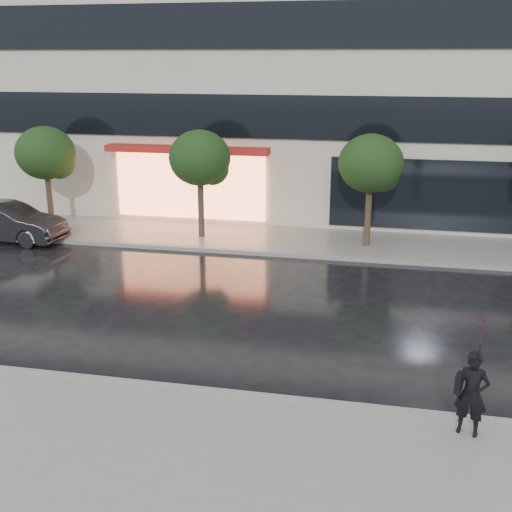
# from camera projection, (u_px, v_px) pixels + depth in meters

# --- Properties ---
(ground) EXTENTS (120.00, 120.00, 0.00)m
(ground) POSITION_uv_depth(u_px,v_px,m) (205.00, 371.00, 13.72)
(ground) COLOR black
(ground) RESTS_ON ground
(sidewalk_near) EXTENTS (60.00, 4.50, 0.12)m
(sidewalk_near) POSITION_uv_depth(u_px,v_px,m) (150.00, 458.00, 10.66)
(sidewalk_near) COLOR slate
(sidewalk_near) RESTS_ON ground
(sidewalk_far) EXTENTS (60.00, 3.50, 0.12)m
(sidewalk_far) POSITION_uv_depth(u_px,v_px,m) (283.00, 240.00, 23.28)
(sidewalk_far) COLOR slate
(sidewalk_far) RESTS_ON ground
(curb_near) EXTENTS (60.00, 0.25, 0.14)m
(curb_near) POSITION_uv_depth(u_px,v_px,m) (191.00, 391.00, 12.76)
(curb_near) COLOR gray
(curb_near) RESTS_ON ground
(curb_far) EXTENTS (60.00, 0.25, 0.14)m
(curb_far) POSITION_uv_depth(u_px,v_px,m) (275.00, 254.00, 21.64)
(curb_far) COLOR gray
(curb_far) RESTS_ON ground
(tree_far_west) EXTENTS (2.20, 2.20, 3.99)m
(tree_far_west) POSITION_uv_depth(u_px,v_px,m) (47.00, 155.00, 23.96)
(tree_far_west) COLOR #33261C
(tree_far_west) RESTS_ON ground
(tree_mid_west) EXTENTS (2.20, 2.20, 3.99)m
(tree_mid_west) POSITION_uv_depth(u_px,v_px,m) (202.00, 160.00, 22.79)
(tree_mid_west) COLOR #33261C
(tree_mid_west) RESTS_ON ground
(tree_mid_east) EXTENTS (2.20, 2.20, 3.99)m
(tree_mid_east) POSITION_uv_depth(u_px,v_px,m) (373.00, 166.00, 21.63)
(tree_mid_east) COLOR #33261C
(tree_mid_east) RESTS_ON ground
(parked_car) EXTENTS (4.36, 1.79, 1.40)m
(parked_car) POSITION_uv_depth(u_px,v_px,m) (8.00, 223.00, 23.16)
(parked_car) COLOR black
(parked_car) RESTS_ON ground
(pedestrian_with_umbrella) EXTENTS (1.12, 1.13, 2.22)m
(pedestrian_with_umbrella) POSITION_uv_depth(u_px,v_px,m) (478.00, 357.00, 10.81)
(pedestrian_with_umbrella) COLOR black
(pedestrian_with_umbrella) RESTS_ON sidewalk_near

